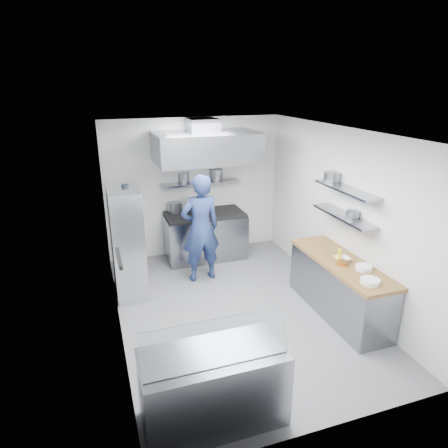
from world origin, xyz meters
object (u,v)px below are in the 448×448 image
object	(u,v)px
gas_range	(205,237)
wire_rack	(127,242)
chef	(200,228)
display_case	(213,387)

from	to	relation	value
gas_range	wire_rack	size ratio (longest dim) A/B	0.86
chef	wire_rack	size ratio (longest dim) A/B	1.06
gas_range	display_case	bearing A→B (deg)	-105.02
gas_range	chef	xyz separation A→B (m)	(-0.34, -0.89, 0.53)
gas_range	wire_rack	world-z (taller)	wire_rack
chef	display_case	distance (m)	3.35
wire_rack	chef	bearing A→B (deg)	4.17
gas_range	wire_rack	xyz separation A→B (m)	(-1.63, -0.98, 0.48)
gas_range	display_case	size ratio (longest dim) A/B	1.07
display_case	chef	bearing A→B (deg)	76.62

